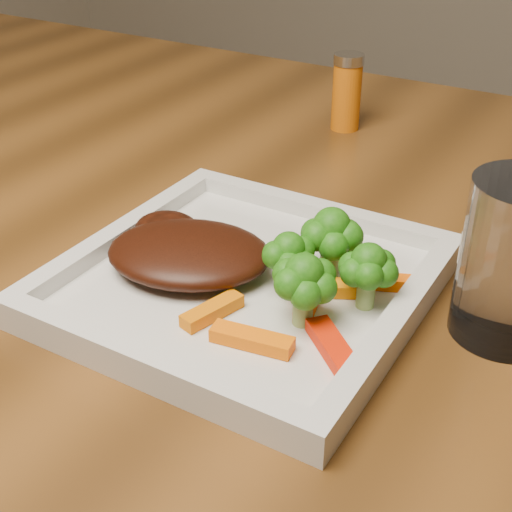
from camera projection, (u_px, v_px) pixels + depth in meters
The scene contains 15 objects.
floor at pixel (183, 479), 1.37m from camera, with size 4.00×4.00×0.01m, color #472814.
dining_table at pixel (206, 435), 0.95m from camera, with size 1.60×0.90×0.75m, color brown, non-canonical shape.
plate at pixel (245, 286), 0.57m from camera, with size 0.27×0.27×0.01m, color silver.
steak at pixel (189, 253), 0.57m from camera, with size 0.13×0.10×0.03m, color #381308.
broccoli_0 at pixel (331, 237), 0.55m from camera, with size 0.06×0.06×0.07m, color #155F0F, non-canonical shape.
broccoli_1 at pixel (368, 269), 0.52m from camera, with size 0.05×0.05×0.06m, color #376E12, non-canonical shape.
broccoli_2 at pixel (304, 289), 0.50m from camera, with size 0.05×0.05×0.06m, color #176110, non-canonical shape.
broccoli_3 at pixel (289, 256), 0.53m from camera, with size 0.05×0.05×0.06m, color #276711, non-canonical shape.
carrot_0 at pixel (252, 339), 0.49m from camera, with size 0.06×0.02×0.01m, color #F96A04.
carrot_1 at pixel (333, 348), 0.48m from camera, with size 0.06×0.02×0.01m, color red.
carrot_2 at pixel (212, 311), 0.52m from camera, with size 0.05×0.01×0.01m, color orange.
carrot_3 at pixel (396, 283), 0.55m from camera, with size 0.05×0.01×0.01m, color #FF5F04.
carrot_5 at pixel (309, 300), 0.53m from camera, with size 0.05×0.01×0.01m, color #D33B03.
carrot_6 at pixel (324, 288), 0.54m from camera, with size 0.06×0.02×0.01m, color orange.
spice_shaker at pixel (347, 92), 0.86m from camera, with size 0.03×0.03×0.09m, color #CE620B.
Camera 1 is at (0.61, -0.75, 1.07)m, focal length 50.00 mm.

